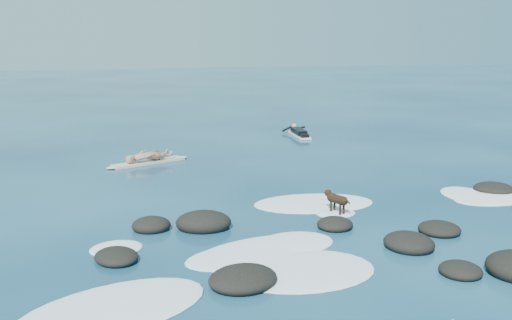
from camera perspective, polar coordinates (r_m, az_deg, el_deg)
name	(u,v)px	position (r m, az deg, el deg)	size (l,w,h in m)	color
ground	(345,222)	(15.06, 8.93, -6.13)	(160.00, 160.00, 0.00)	#0A2642
reef_rocks	(399,237)	(13.83, 14.06, -7.52)	(13.09, 7.22, 0.58)	black
breaking_foam	(312,236)	(13.87, 5.63, -7.59)	(14.99, 7.79, 0.12)	white
standing_surfer_rig	(148,144)	(21.90, -10.78, 1.60)	(3.28, 1.61, 1.95)	beige
paddling_surfer_rig	(299,133)	(27.94, 4.28, 2.75)	(1.22, 2.74, 0.47)	white
dog	(336,199)	(15.54, 8.02, -3.89)	(0.47, 0.98, 0.64)	black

